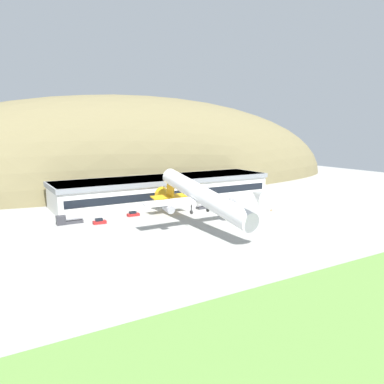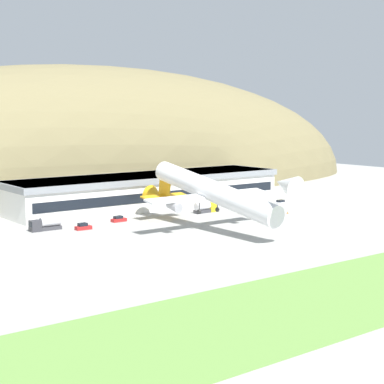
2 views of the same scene
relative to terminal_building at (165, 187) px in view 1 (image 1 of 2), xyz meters
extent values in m
plane|color=#9E9E99|center=(0.48, -46.47, -5.40)|extent=(334.56, 334.56, 0.00)
ellipsoid|color=olive|center=(8.84, 50.07, -5.40)|extent=(256.25, 81.49, 89.45)
cube|color=white|center=(0.00, 0.02, -0.63)|extent=(85.30, 20.38, 9.54)
cube|color=gray|center=(0.00, 0.02, 3.28)|extent=(86.50, 21.58, 1.72)
cube|color=black|center=(0.00, -10.22, -1.11)|extent=(81.88, 0.16, 2.67)
cylinder|color=white|center=(-9.07, -42.30, 3.98)|extent=(5.06, 42.57, 11.76)
cone|color=white|center=(-9.07, -65.93, 7.81)|extent=(4.96, 6.29, 5.79)
cone|color=orange|center=(-9.07, -18.18, 0.08)|extent=(4.96, 7.29, 5.95)
cube|color=orange|center=(-9.07, -22.17, 4.85)|extent=(0.50, 5.81, 8.87)
cube|color=orange|center=(-9.07, -21.92, 0.68)|extent=(13.16, 3.55, 0.92)
cube|color=white|center=(-9.07, -40.21, 2.76)|extent=(34.76, 3.63, 1.02)
cylinder|color=#9E9EA3|center=(-19.50, -40.75, 1.30)|extent=(2.30, 3.92, 2.85)
cylinder|color=#9E9EA3|center=(1.36, -40.75, 1.30)|extent=(2.30, 3.92, 2.85)
cylinder|color=#2D2D2D|center=(-11.85, -40.21, 0.27)|extent=(0.28, 0.28, 2.20)
cylinder|color=#2D2D2D|center=(-11.85, -40.21, -0.83)|extent=(0.45, 1.10, 1.10)
cylinder|color=#2D2D2D|center=(-6.29, -40.21, 0.27)|extent=(0.28, 0.28, 2.20)
cylinder|color=#2D2D2D|center=(-6.29, -40.21, -0.83)|extent=(0.45, 1.10, 1.10)
cylinder|color=#2D2D2D|center=(-9.07, -56.92, 3.08)|extent=(0.22, 0.22, 1.98)
cylinder|color=#2D2D2D|center=(-9.07, -56.92, 2.09)|extent=(0.30, 0.82, 0.82)
cube|color=#B21E1E|center=(-20.74, -17.87, -4.97)|extent=(3.97, 1.91, 0.86)
cube|color=black|center=(-20.94, -17.88, -4.18)|extent=(2.20, 1.58, 0.71)
cube|color=silver|center=(34.31, -21.60, -5.00)|extent=(4.29, 2.13, 0.80)
cube|color=black|center=(34.10, -21.62, -4.27)|extent=(2.40, 1.70, 0.66)
cube|color=#B21E1E|center=(-33.25, -22.28, -4.95)|extent=(3.95, 2.01, 0.90)
cube|color=black|center=(-33.44, -22.27, -4.13)|extent=(2.20, 1.65, 0.74)
cube|color=#333338|center=(-43.48, -17.57, -4.05)|extent=(2.48, 2.43, 2.70)
cube|color=black|center=(-44.72, -17.54, -3.56)|extent=(0.12, 2.03, 1.19)
cube|color=#38383D|center=(-39.68, -17.64, -4.95)|extent=(5.21, 2.24, 0.90)
cylinder|color=#B7B7BC|center=(-39.68, -17.64, -3.37)|extent=(4.96, 2.36, 2.26)
cube|color=gold|center=(8.87, -19.50, -4.09)|extent=(2.43, 2.35, 2.61)
cube|color=black|center=(10.05, -19.44, -3.62)|extent=(0.18, 1.91, 1.15)
cube|color=#38383D|center=(5.25, -19.68, -4.95)|extent=(5.02, 2.26, 0.90)
cylinder|color=silver|center=(5.25, -19.68, -3.43)|extent=(4.78, 2.36, 2.13)
cube|color=orange|center=(23.45, -34.98, -5.38)|extent=(0.52, 0.52, 0.03)
cone|color=orange|center=(23.45, -34.98, -5.09)|extent=(0.40, 0.40, 0.55)
camera|label=1|loc=(-65.00, -130.12, 22.58)|focal=35.00mm
camera|label=2|loc=(-104.49, -158.90, 23.08)|focal=60.00mm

